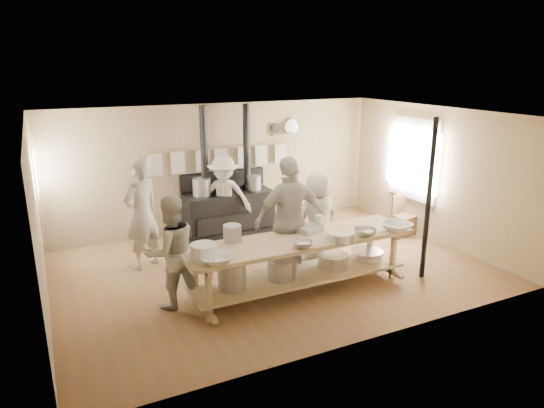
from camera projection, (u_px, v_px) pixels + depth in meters
name	position (u px, v px, depth m)	size (l,w,h in m)	color
ground	(273.00, 269.00, 8.26)	(7.00, 7.00, 0.00)	brown
room_shell	(274.00, 176.00, 7.81)	(7.00, 7.00, 7.00)	tan
window_right	(414.00, 159.00, 9.82)	(0.09, 1.50, 1.65)	beige
left_opening	(36.00, 173.00, 8.09)	(0.00, 0.90, 0.90)	white
stove	(228.00, 207.00, 9.94)	(1.90, 0.75, 2.60)	black
towel_rail	(222.00, 155.00, 9.90)	(3.00, 0.04, 0.47)	#9F8B5B
back_wall_shelf	(285.00, 129.00, 10.42)	(0.63, 0.14, 0.32)	#9F8B5B
prep_table	(299.00, 259.00, 7.34)	(3.60, 0.90, 0.85)	#9F8B5B
support_post	(429.00, 201.00, 7.59)	(0.08, 0.08, 2.60)	black
cook_far_left	(142.00, 214.00, 8.08)	(0.70, 0.46, 1.91)	#B0A89C
cook_left	(171.00, 252.00, 6.81)	(0.80, 0.62, 1.64)	#B0A89C
cook_center	(318.00, 218.00, 8.38)	(0.78, 0.51, 1.60)	#B0A89C
cook_right	(290.00, 220.00, 7.60)	(1.18, 0.49, 2.01)	#B0A89C
cook_by_window	(224.00, 197.00, 9.56)	(1.07, 0.61, 1.65)	#B0A89C
chair	(403.00, 223.00, 9.87)	(0.44, 0.44, 0.80)	#4F391F
bowl_white_a	(217.00, 259.00, 6.35)	(0.42, 0.42, 0.10)	white
bowl_steel_a	(303.00, 244.00, 6.89)	(0.29, 0.29, 0.09)	silver
bowl_white_b	(397.00, 227.00, 7.60)	(0.46, 0.46, 0.11)	white
bowl_steel_b	(365.00, 232.00, 7.34)	(0.35, 0.35, 0.11)	silver
roasting_pan	(309.00, 229.00, 7.52)	(0.40, 0.26, 0.09)	#B2B2B7
mixing_bowl_large	(340.00, 236.00, 7.15)	(0.40, 0.40, 0.13)	silver
bucket_galv	(232.00, 233.00, 7.10)	(0.27, 0.27, 0.25)	gray
deep_bowl_enamel	(204.00, 252.00, 6.43)	(0.35, 0.35, 0.22)	white
pitcher	(319.00, 222.00, 7.66)	(0.14, 0.14, 0.21)	white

